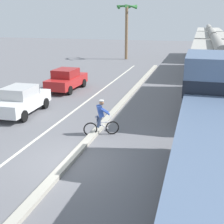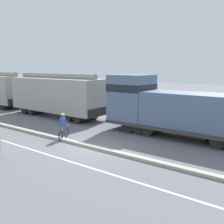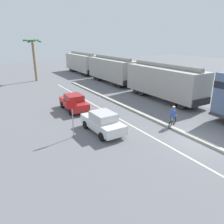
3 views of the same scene
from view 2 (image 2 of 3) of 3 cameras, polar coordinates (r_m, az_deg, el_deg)
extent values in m
plane|color=slate|center=(15.84, -4.15, -7.85)|extent=(120.00, 120.00, 0.00)
cube|color=#B2AD9E|center=(20.15, -17.12, -4.15)|extent=(0.36, 36.00, 0.16)
cube|color=silver|center=(18.93, -23.02, -5.65)|extent=(0.14, 36.00, 0.01)
cube|color=slate|center=(18.02, 17.77, 0.10)|extent=(2.70, 9.86, 2.40)
cube|color=slate|center=(20.13, 4.32, 3.12)|extent=(2.80, 2.80, 3.50)
cube|color=black|center=(20.05, 4.35, 5.35)|extent=(2.83, 2.83, 0.56)
cube|color=#383533|center=(18.45, 15.81, -3.38)|extent=(3.10, 11.60, 0.20)
cylinder|color=#4C4947|center=(18.49, 15.79, -3.84)|extent=(1.10, 3.00, 1.10)
cylinder|color=black|center=(20.24, 5.22, -2.46)|extent=(2.40, 1.00, 1.00)
cylinder|color=black|center=(19.84, 7.19, -2.75)|extent=(2.40, 1.00, 1.00)
cylinder|color=black|center=(19.46, 9.23, -3.05)|extent=(2.40, 1.00, 1.00)
cylinder|color=black|center=(17.81, 22.97, -4.95)|extent=(2.40, 1.00, 1.00)
cube|color=#A4A199|center=(25.83, -11.95, 3.77)|extent=(2.90, 10.40, 3.10)
cylinder|color=gray|center=(25.70, -12.09, 7.60)|extent=(0.60, 9.88, 0.60)
cube|color=black|center=(30.11, -18.45, 2.02)|extent=(2.61, 0.10, 0.70)
cube|color=black|center=(22.32, -2.97, -0.09)|extent=(2.61, 0.10, 0.70)
cylinder|color=black|center=(28.98, -16.74, 0.82)|extent=(2.46, 0.90, 0.90)
cylinder|color=black|center=(28.11, -15.41, 0.61)|extent=(2.46, 0.90, 0.90)
cylinder|color=black|center=(24.13, -7.64, -0.61)|extent=(2.46, 0.90, 0.90)
cylinder|color=black|center=(23.38, -5.72, -0.91)|extent=(2.46, 0.90, 0.90)
cube|color=black|center=(31.02, -19.60, 2.17)|extent=(2.61, 0.10, 0.70)
cylinder|color=black|center=(33.25, -22.00, 1.64)|extent=(2.46, 0.90, 0.90)
cylinder|color=black|center=(32.32, -20.99, 1.49)|extent=(2.46, 0.90, 0.90)
torus|color=black|center=(18.42, -9.87, -4.36)|extent=(0.62, 0.34, 0.66)
torus|color=black|center=(17.48, -11.12, -5.18)|extent=(0.62, 0.34, 0.66)
cylinder|color=silver|center=(17.88, -10.51, -3.83)|extent=(0.73, 0.39, 0.05)
cylinder|color=silver|center=(18.01, -10.37, -4.31)|extent=(0.45, 0.25, 0.36)
cylinder|color=silver|center=(17.64, -10.79, -3.52)|extent=(0.04, 0.04, 0.30)
cylinder|color=silver|center=(18.22, -10.01, -2.74)|extent=(0.24, 0.45, 0.04)
cylinder|color=#38476B|center=(17.79, -10.96, -3.74)|extent=(0.33, 0.26, 0.52)
cylinder|color=#38476B|center=(17.72, -10.36, -3.78)|extent=(0.30, 0.24, 0.52)
cube|color=#2D4CA5|center=(17.71, -10.63, -2.07)|extent=(0.44, 0.45, 0.57)
sphere|color=#9E7051|center=(17.69, -10.58, -0.79)|extent=(0.22, 0.22, 0.22)
cylinder|color=white|center=(17.68, -10.59, -0.47)|extent=(0.22, 0.22, 0.05)
cylinder|color=#2D4CA5|center=(17.95, -10.86, -1.92)|extent=(0.45, 0.28, 0.36)
cylinder|color=#2D4CA5|center=(17.83, -9.91, -1.97)|extent=(0.45, 0.28, 0.36)
camera|label=1|loc=(15.81, 38.82, 10.08)|focal=50.00mm
camera|label=3|loc=(2.70, -104.74, 48.86)|focal=35.00mm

